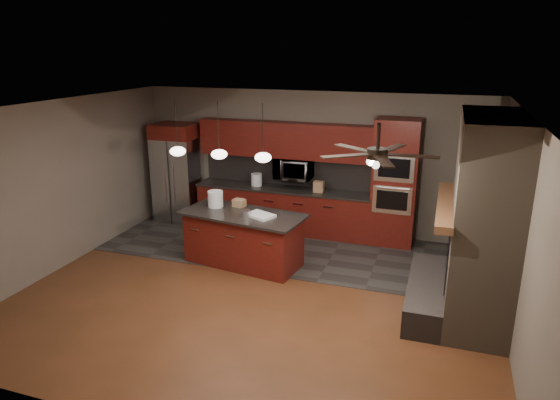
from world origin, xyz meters
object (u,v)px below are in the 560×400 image
at_px(white_bucket, 215,199).
at_px(paint_tray, 260,215).
at_px(cardboard_box, 239,203).
at_px(microwave, 294,169).
at_px(kitchen_island, 243,238).
at_px(counter_bucket, 257,180).
at_px(oven_tower, 395,183).
at_px(refrigerator, 178,173).
at_px(paint_can, 246,214).
at_px(counter_box, 319,187).

xyz_separation_m(white_bucket, paint_tray, (0.93, -0.25, -0.12)).
bearing_deg(cardboard_box, microwave, 81.45).
relative_size(kitchen_island, paint_tray, 4.84).
bearing_deg(counter_bucket, oven_tower, -0.15).
distance_m(kitchen_island, cardboard_box, 0.65).
distance_m(microwave, paint_tray, 1.93).
bearing_deg(oven_tower, white_bucket, -151.37).
distance_m(refrigerator, paint_can, 2.97).
distance_m(paint_tray, counter_box, 1.87).
bearing_deg(white_bucket, counter_bucket, 84.40).
xyz_separation_m(kitchen_island, white_bucket, (-0.59, 0.18, 0.60)).
relative_size(paint_tray, counter_box, 2.14).
height_order(white_bucket, paint_tray, white_bucket).
height_order(microwave, counter_bucket, microwave).
relative_size(paint_can, counter_bucket, 0.69).
relative_size(refrigerator, cardboard_box, 10.01).
xyz_separation_m(oven_tower, cardboard_box, (-2.51, -1.44, -0.21)).
bearing_deg(paint_tray, cardboard_box, 167.19).
relative_size(paint_can, paint_tray, 0.37).
bearing_deg(cardboard_box, oven_tower, 41.01).
height_order(kitchen_island, cardboard_box, cardboard_box).
relative_size(paint_tray, cardboard_box, 2.18).
distance_m(cardboard_box, counter_bucket, 1.47).
xyz_separation_m(kitchen_island, counter_bucket, (-0.43, 1.77, 0.56)).
height_order(white_bucket, paint_can, white_bucket).
bearing_deg(kitchen_island, microwave, 88.01).
bearing_deg(kitchen_island, counter_bucket, 112.17).
xyz_separation_m(microwave, counter_bucket, (-0.77, -0.05, -0.28)).
distance_m(oven_tower, microwave, 1.98).
distance_m(oven_tower, counter_bucket, 2.75).
relative_size(oven_tower, cardboard_box, 11.41).
height_order(microwave, paint_tray, microwave).
distance_m(paint_can, counter_box, 2.04).
relative_size(paint_can, counter_box, 0.80).
distance_m(oven_tower, cardboard_box, 2.90).
bearing_deg(oven_tower, refrigerator, -179.06).
bearing_deg(cardboard_box, kitchen_island, -46.96).
bearing_deg(cardboard_box, white_bucket, -149.08).
bearing_deg(cardboard_box, refrigerator, 156.65).
xyz_separation_m(oven_tower, counter_box, (-1.43, -0.04, -0.19)).
relative_size(kitchen_island, paint_can, 12.92).
bearing_deg(refrigerator, microwave, 2.97).
relative_size(kitchen_island, counter_box, 10.34).
distance_m(white_bucket, paint_tray, 0.97).
height_order(paint_can, paint_tray, paint_can).
relative_size(paint_can, cardboard_box, 0.82).
bearing_deg(kitchen_island, paint_tray, -3.04).
height_order(microwave, refrigerator, refrigerator).
xyz_separation_m(refrigerator, counter_bucket, (1.76, 0.08, -0.02)).
bearing_deg(paint_can, counter_box, 68.26).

